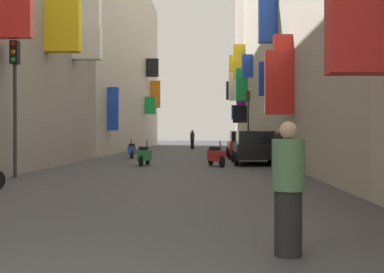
% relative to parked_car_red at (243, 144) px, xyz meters
% --- Properties ---
extents(ground_plane, '(140.00, 140.00, 0.00)m').
position_rel_parked_car_red_xyz_m(ground_plane, '(-3.64, 4.26, -0.81)').
color(ground_plane, '#424244').
extents(building_left_mid_b, '(7.31, 34.22, 16.93)m').
position_rel_parked_car_red_xyz_m(building_left_mid_b, '(-11.63, 17.15, 7.65)').
color(building_left_mid_b, '#B2A899').
rests_on(building_left_mid_b, ground).
extents(building_right_mid_b, '(7.24, 5.83, 20.75)m').
position_rel_parked_car_red_xyz_m(building_right_mid_b, '(4.33, 16.35, 9.53)').
color(building_right_mid_b, '#BCB29E').
rests_on(building_right_mid_b, ground).
extents(building_right_mid_c, '(7.30, 14.98, 21.16)m').
position_rel_parked_car_red_xyz_m(building_right_mid_c, '(4.35, 26.76, 9.76)').
color(building_right_mid_c, '#9E9384').
rests_on(building_right_mid_c, ground).
extents(parked_car_red, '(1.89, 4.20, 1.57)m').
position_rel_parked_car_red_xyz_m(parked_car_red, '(0.00, 0.00, 0.00)').
color(parked_car_red, '#B21E1E').
rests_on(parked_car_red, ground).
extents(parked_car_green, '(1.90, 4.06, 1.45)m').
position_rel_parked_car_red_xyz_m(parked_car_green, '(0.27, 5.04, -0.05)').
color(parked_car_green, '#236638').
rests_on(parked_car_green, ground).
extents(parked_car_black, '(1.99, 4.17, 1.53)m').
position_rel_parked_car_red_xyz_m(parked_car_black, '(0.12, -5.51, -0.02)').
color(parked_car_black, black).
rests_on(parked_car_black, ground).
extents(scooter_blue, '(0.68, 1.95, 1.13)m').
position_rel_parked_car_red_xyz_m(scooter_blue, '(-6.50, -0.19, -0.35)').
color(scooter_blue, '#2D4CAD').
rests_on(scooter_blue, ground).
extents(scooter_green, '(0.53, 1.92, 1.13)m').
position_rel_parked_car_red_xyz_m(scooter_green, '(-4.88, -6.71, -0.35)').
color(scooter_green, '#287F3D').
rests_on(scooter_green, ground).
extents(scooter_red, '(0.79, 1.91, 1.13)m').
position_rel_parked_car_red_xyz_m(scooter_red, '(-1.68, -7.14, -0.35)').
color(scooter_red, red).
rests_on(scooter_red, ground).
extents(pedestrian_crossing, '(0.43, 0.43, 1.78)m').
position_rel_parked_car_red_xyz_m(pedestrian_crossing, '(-3.52, 16.22, 0.08)').
color(pedestrian_crossing, black).
rests_on(pedestrian_crossing, ground).
extents(pedestrian_near_left, '(0.48, 0.48, 1.63)m').
position_rel_parked_car_red_xyz_m(pedestrian_near_left, '(0.70, -9.45, -0.00)').
color(pedestrian_near_left, black).
rests_on(pedestrian_near_left, ground).
extents(pedestrian_near_right, '(0.54, 0.54, 1.56)m').
position_rel_parked_car_red_xyz_m(pedestrian_near_right, '(-1.07, -22.74, -0.04)').
color(pedestrian_near_right, black).
rests_on(pedestrian_near_right, ground).
extents(traffic_light_near_corner, '(0.26, 0.34, 4.69)m').
position_rel_parked_car_red_xyz_m(traffic_light_near_corner, '(1.00, 8.95, 2.35)').
color(traffic_light_near_corner, '#2D2D2D').
rests_on(traffic_light_near_corner, ground).
extents(traffic_light_far_corner, '(0.26, 0.34, 4.41)m').
position_rel_parked_car_red_xyz_m(traffic_light_far_corner, '(-8.24, -12.92, 2.18)').
color(traffic_light_far_corner, '#2D2D2D').
rests_on(traffic_light_far_corner, ground).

